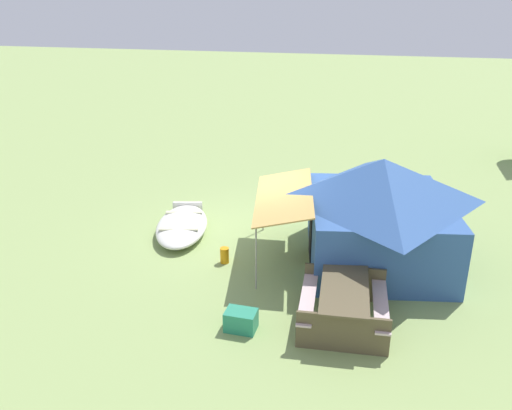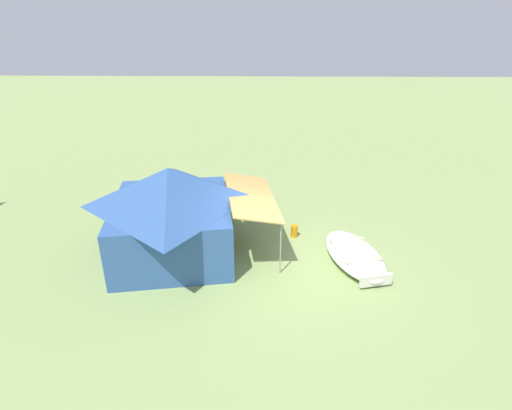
{
  "view_description": "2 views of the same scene",
  "coord_description": "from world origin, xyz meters",
  "px_view_note": "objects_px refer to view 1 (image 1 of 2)",
  "views": [
    {
      "loc": [
        11.62,
        2.74,
        5.59
      ],
      "look_at": [
        0.22,
        0.11,
        0.86
      ],
      "focal_mm": 37.41,
      "sensor_mm": 36.0,
      "label": 1
    },
    {
      "loc": [
        -8.57,
        0.55,
        5.56
      ],
      "look_at": [
        0.91,
        0.79,
        1.29
      ],
      "focal_mm": 28.32,
      "sensor_mm": 36.0,
      "label": 2
    }
  ],
  "objects_px": {
    "canvas_cabin_tent": "(379,209)",
    "picnic_table": "(344,300)",
    "cooler_box": "(241,320)",
    "beached_rowboat": "(182,225)",
    "fuel_can": "(225,255)"
  },
  "relations": [
    {
      "from": "picnic_table",
      "to": "fuel_can",
      "type": "bearing_deg",
      "value": -122.51
    },
    {
      "from": "canvas_cabin_tent",
      "to": "cooler_box",
      "type": "height_order",
      "value": "canvas_cabin_tent"
    },
    {
      "from": "canvas_cabin_tent",
      "to": "picnic_table",
      "type": "bearing_deg",
      "value": -10.99
    },
    {
      "from": "canvas_cabin_tent",
      "to": "picnic_table",
      "type": "distance_m",
      "value": 2.77
    },
    {
      "from": "picnic_table",
      "to": "fuel_can",
      "type": "xyz_separation_m",
      "value": [
        -1.73,
        -2.71,
        -0.3
      ]
    },
    {
      "from": "beached_rowboat",
      "to": "fuel_can",
      "type": "xyz_separation_m",
      "value": [
        1.28,
        1.46,
        -0.02
      ]
    },
    {
      "from": "cooler_box",
      "to": "fuel_can",
      "type": "distance_m",
      "value": 2.53
    },
    {
      "from": "picnic_table",
      "to": "fuel_can",
      "type": "distance_m",
      "value": 3.23
    },
    {
      "from": "beached_rowboat",
      "to": "cooler_box",
      "type": "relative_size",
      "value": 5.06
    },
    {
      "from": "canvas_cabin_tent",
      "to": "cooler_box",
      "type": "relative_size",
      "value": 8.62
    },
    {
      "from": "picnic_table",
      "to": "fuel_can",
      "type": "height_order",
      "value": "picnic_table"
    },
    {
      "from": "beached_rowboat",
      "to": "cooler_box",
      "type": "bearing_deg",
      "value": 34.02
    },
    {
      "from": "canvas_cabin_tent",
      "to": "fuel_can",
      "type": "height_order",
      "value": "canvas_cabin_tent"
    },
    {
      "from": "beached_rowboat",
      "to": "canvas_cabin_tent",
      "type": "xyz_separation_m",
      "value": [
        0.39,
        4.68,
        1.02
      ]
    },
    {
      "from": "beached_rowboat",
      "to": "picnic_table",
      "type": "bearing_deg",
      "value": 54.27
    }
  ]
}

